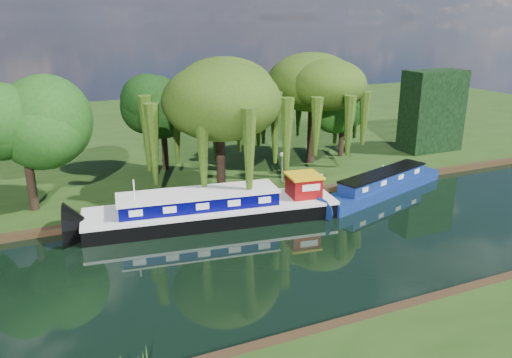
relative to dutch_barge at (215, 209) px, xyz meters
name	(u,v)px	position (x,y,z in m)	size (l,w,h in m)	color
ground	(348,238)	(6.84, -6.01, -0.89)	(120.00, 120.00, 0.00)	black
far_bank	(192,130)	(6.84, 27.99, -0.67)	(120.00, 52.00, 0.45)	black
dutch_barge	(215,209)	(0.00, 0.00, 0.00)	(17.46, 6.00, 3.61)	black
narrowboat	(383,185)	(14.03, -0.02, -0.20)	(13.34, 6.21, 1.94)	navy
red_dinghy	(208,219)	(-0.33, 0.51, -0.89)	(2.10, 2.94, 0.61)	maroon
willow_left	(219,100)	(2.33, 5.15, 6.52)	(8.00, 8.00, 9.59)	black
willow_right	(313,91)	(12.51, 8.83, 6.13)	(7.40, 7.40, 9.01)	black
tree_far_left	(23,124)	(-11.29, 6.15, 5.65)	(5.53, 5.53, 8.91)	black
tree_far_mid	(163,110)	(-0.39, 12.11, 4.86)	(4.69, 4.69, 7.68)	black
tree_far_right	(343,104)	(16.38, 9.66, 4.65)	(4.52, 4.52, 7.40)	black
conifer_hedge	(432,111)	(25.84, 7.99, 3.56)	(6.00, 3.00, 8.00)	black
lamppost	(282,159)	(7.34, 4.49, 1.52)	(0.36, 0.36, 2.56)	silver
mooring_posts	(282,186)	(6.34, 2.39, 0.06)	(19.16, 0.16, 1.00)	silver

